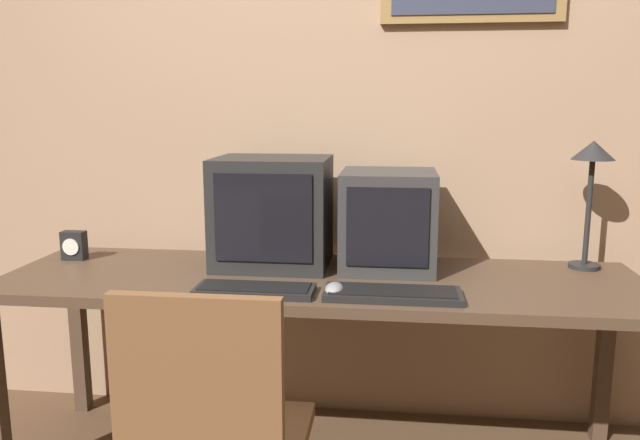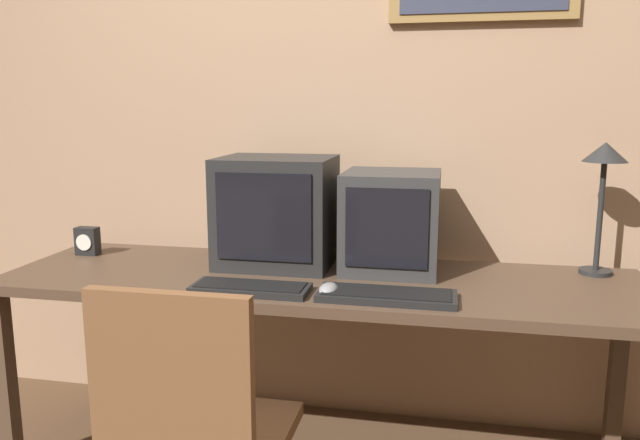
% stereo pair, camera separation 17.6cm
% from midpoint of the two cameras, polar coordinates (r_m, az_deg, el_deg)
% --- Properties ---
extents(wall_back, '(8.00, 0.08, 2.60)m').
position_cam_midpoint_polar(wall_back, '(2.57, 4.12, 10.14)').
color(wall_back, tan).
rests_on(wall_back, ground_plane).
extents(desk, '(2.26, 0.67, 0.72)m').
position_cam_midpoint_polar(desk, '(2.24, 2.27, -6.86)').
color(desk, '#4C3828').
rests_on(desk, ground_plane).
extents(monitor_left, '(0.42, 0.35, 0.41)m').
position_cam_midpoint_polar(monitor_left, '(2.34, -1.84, 0.79)').
color(monitor_left, black).
rests_on(monitor_left, desk).
extents(monitor_right, '(0.34, 0.36, 0.36)m').
position_cam_midpoint_polar(monitor_right, '(2.30, 8.71, -0.12)').
color(monitor_right, '#333333').
rests_on(monitor_right, desk).
extents(keyboard_main, '(0.39, 0.15, 0.03)m').
position_cam_midpoint_polar(keyboard_main, '(2.04, -3.91, -6.25)').
color(keyboard_main, black).
rests_on(keyboard_main, desk).
extents(keyboard_side, '(0.43, 0.16, 0.03)m').
position_cam_midpoint_polar(keyboard_side, '(1.98, 8.66, -6.86)').
color(keyboard_side, black).
rests_on(keyboard_side, desk).
extents(mouse_near_keyboard, '(0.06, 0.11, 0.04)m').
position_cam_midpoint_polar(mouse_near_keyboard, '(2.00, 3.33, -6.41)').
color(mouse_near_keyboard, gray).
rests_on(mouse_near_keyboard, desk).
extents(desk_clock, '(0.09, 0.06, 0.11)m').
position_cam_midpoint_polar(desk_clock, '(2.66, -18.75, -1.85)').
color(desk_clock, black).
rests_on(desk_clock, desk).
extents(desk_lamp, '(0.15, 0.15, 0.47)m').
position_cam_midpoint_polar(desk_lamp, '(2.43, 26.45, 4.09)').
color(desk_lamp, black).
rests_on(desk_lamp, desk).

